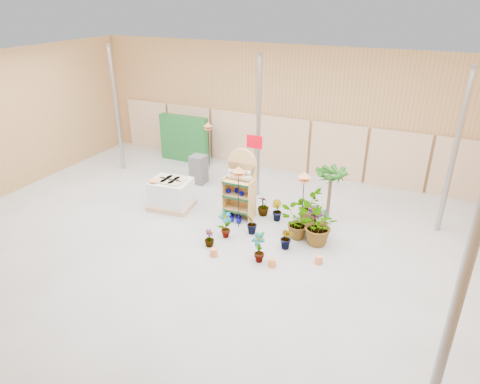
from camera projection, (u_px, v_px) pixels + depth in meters
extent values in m
cube|color=gray|center=(206.00, 248.00, 11.27)|extent=(15.00, 12.00, 0.10)
cube|color=white|center=(199.00, 69.00, 9.32)|extent=(15.00, 12.00, 0.10)
cube|color=#996E40|center=(286.00, 110.00, 15.26)|extent=(15.00, 0.10, 4.50)
cylinder|color=gray|center=(450.00, 331.00, 5.33)|extent=(0.14, 0.14, 4.50)
cylinder|color=gray|center=(116.00, 110.00, 15.26)|extent=(0.14, 0.14, 4.50)
cylinder|color=gray|center=(454.00, 154.00, 11.08)|extent=(0.14, 0.14, 4.50)
cylinder|color=gray|center=(258.00, 129.00, 13.17)|extent=(0.14, 0.14, 4.50)
cube|color=tan|center=(148.00, 125.00, 17.97)|extent=(1.90, 0.06, 2.00)
cube|color=tan|center=(189.00, 131.00, 17.21)|extent=(1.90, 0.06, 2.00)
cube|color=tan|center=(234.00, 137.00, 16.45)|extent=(1.90, 0.06, 2.00)
cube|color=tan|center=(283.00, 144.00, 15.69)|extent=(1.90, 0.06, 2.00)
cube|color=tan|center=(337.00, 152.00, 14.93)|extent=(1.90, 0.06, 2.00)
cube|color=tan|center=(397.00, 160.00, 14.17)|extent=(1.90, 0.06, 2.00)
cube|color=tan|center=(464.00, 170.00, 13.41)|extent=(1.90, 0.06, 2.00)
cube|color=tan|center=(242.00, 189.00, 12.54)|extent=(0.88, 0.10, 1.65)
cylinder|color=tan|center=(242.00, 163.00, 12.19)|extent=(0.88, 0.10, 0.87)
cube|color=tan|center=(239.00, 209.00, 12.56)|extent=(0.85, 0.50, 0.04)
cube|color=#0F3819|center=(235.00, 212.00, 12.36)|extent=(0.84, 0.05, 0.06)
cube|color=tan|center=(239.00, 195.00, 12.37)|extent=(0.85, 0.50, 0.04)
cube|color=#0F3819|center=(235.00, 199.00, 12.17)|extent=(0.84, 0.05, 0.06)
cube|color=tan|center=(239.00, 182.00, 12.19)|extent=(0.85, 0.50, 0.04)
cube|color=#0F3819|center=(235.00, 185.00, 11.99)|extent=(0.84, 0.05, 0.06)
cube|color=tan|center=(226.00, 196.00, 12.57)|extent=(0.05, 0.49, 1.26)
cube|color=tan|center=(252.00, 201.00, 12.25)|extent=(0.05, 0.49, 1.26)
sphere|color=beige|center=(230.00, 176.00, 12.30)|extent=(0.17, 0.17, 0.17)
sphere|color=beige|center=(230.00, 171.00, 12.24)|extent=(0.14, 0.14, 0.14)
sphere|color=beige|center=(235.00, 176.00, 12.24)|extent=(0.18, 0.18, 0.18)
sphere|color=beige|center=(235.00, 172.00, 12.18)|extent=(0.14, 0.14, 0.14)
sphere|color=beige|center=(239.00, 177.00, 12.18)|extent=(0.19, 0.19, 0.19)
sphere|color=beige|center=(239.00, 172.00, 12.12)|extent=(0.14, 0.14, 0.14)
sphere|color=beige|center=(244.00, 178.00, 12.13)|extent=(0.20, 0.20, 0.20)
sphere|color=beige|center=(244.00, 173.00, 12.06)|extent=(0.14, 0.14, 0.14)
sphere|color=beige|center=(249.00, 179.00, 12.07)|extent=(0.21, 0.21, 0.21)
sphere|color=beige|center=(249.00, 173.00, 12.00)|extent=(0.14, 0.14, 0.14)
sphere|color=#01028A|center=(229.00, 191.00, 12.43)|extent=(0.15, 0.15, 0.15)
sphere|color=#01028A|center=(237.00, 191.00, 12.45)|extent=(0.15, 0.15, 0.15)
sphere|color=#01028A|center=(242.00, 193.00, 12.28)|extent=(0.15, 0.15, 0.15)
sphere|color=#01028A|center=(250.00, 193.00, 12.29)|extent=(0.15, 0.15, 0.15)
sphere|color=#01028A|center=(224.00, 218.00, 12.51)|extent=(0.15, 0.15, 0.15)
sphere|color=#01028A|center=(231.00, 215.00, 12.66)|extent=(0.15, 0.15, 0.15)
sphere|color=#01028A|center=(231.00, 219.00, 12.42)|extent=(0.15, 0.15, 0.15)
sphere|color=#01028A|center=(239.00, 217.00, 12.57)|extent=(0.15, 0.15, 0.15)
sphere|color=#01028A|center=(239.00, 221.00, 12.33)|extent=(0.15, 0.15, 0.15)
cube|color=tan|center=(172.00, 205.00, 13.26)|extent=(1.38, 1.20, 0.16)
cube|color=silver|center=(171.00, 192.00, 13.07)|extent=(1.27, 1.08, 0.74)
cylinder|color=tan|center=(160.00, 180.00, 12.88)|extent=(0.42, 0.42, 0.04)
cylinder|color=tan|center=(167.00, 182.00, 12.77)|extent=(0.42, 0.42, 0.04)
cylinder|color=tan|center=(175.00, 183.00, 12.67)|extent=(0.42, 0.42, 0.04)
cylinder|color=tan|center=(166.00, 177.00, 13.14)|extent=(0.42, 0.42, 0.04)
cylinder|color=tan|center=(173.00, 178.00, 13.04)|extent=(0.42, 0.42, 0.04)
cylinder|color=tan|center=(181.00, 179.00, 12.94)|extent=(0.42, 0.42, 0.04)
cube|color=#3D3D3E|center=(199.00, 176.00, 14.89)|extent=(0.50, 0.50, 0.50)
cube|color=#3D3D3E|center=(198.00, 163.00, 14.68)|extent=(0.50, 0.50, 0.50)
cube|color=#185822|center=(184.00, 139.00, 16.58)|extent=(2.00, 0.30, 1.80)
cylinder|color=gray|center=(254.00, 169.00, 13.21)|extent=(0.05, 0.05, 2.20)
cube|color=#C70012|center=(254.00, 142.00, 12.79)|extent=(0.50, 0.03, 0.40)
cylinder|color=black|center=(239.00, 202.00, 11.84)|extent=(0.02, 0.02, 1.61)
cylinder|color=#D97B45|center=(238.00, 175.00, 11.49)|extent=(0.30, 0.30, 0.02)
cone|color=#D97B45|center=(238.00, 169.00, 11.42)|extent=(0.34, 0.34, 0.14)
cylinder|color=black|center=(302.00, 208.00, 11.52)|extent=(0.02, 0.02, 1.60)
cylinder|color=#D97B45|center=(304.00, 180.00, 11.18)|extent=(0.30, 0.30, 0.02)
cone|color=#D97B45|center=(305.00, 174.00, 11.11)|extent=(0.34, 0.34, 0.14)
cylinder|color=black|center=(209.00, 150.00, 15.77)|extent=(0.02, 0.02, 1.58)
cylinder|color=#D97B45|center=(208.00, 129.00, 15.43)|extent=(0.30, 0.30, 0.02)
cone|color=#D97B45|center=(208.00, 124.00, 15.36)|extent=(0.34, 0.34, 0.14)
cylinder|color=brown|center=(329.00, 197.00, 12.47)|extent=(0.10, 0.10, 1.28)
imported|color=#174C11|center=(225.00, 224.00, 11.50)|extent=(0.43, 0.50, 0.80)
imported|color=#174C11|center=(252.00, 224.00, 11.69)|extent=(0.34, 0.40, 0.64)
imported|color=#174C11|center=(297.00, 223.00, 11.44)|extent=(1.10, 1.09, 0.92)
imported|color=#174C11|center=(314.00, 222.00, 11.57)|extent=(0.67, 0.67, 0.85)
imported|color=#174C11|center=(324.00, 219.00, 11.91)|extent=(0.27, 0.37, 0.66)
imported|color=#174C11|center=(276.00, 210.00, 12.43)|extent=(0.44, 0.42, 0.62)
imported|color=#174C11|center=(308.00, 206.00, 12.31)|extent=(0.93, 1.01, 0.94)
imported|color=#174C11|center=(209.00, 238.00, 11.17)|extent=(0.27, 0.27, 0.47)
imported|color=#174C11|center=(259.00, 247.00, 10.46)|extent=(0.52, 0.49, 0.82)
imported|color=#174C11|center=(287.00, 238.00, 11.01)|extent=(0.42, 0.37, 0.64)
imported|color=#174C11|center=(318.00, 226.00, 11.08)|extent=(1.10, 1.21, 1.15)
imported|color=#174C11|center=(263.00, 206.00, 12.71)|extent=(0.39, 0.39, 0.61)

